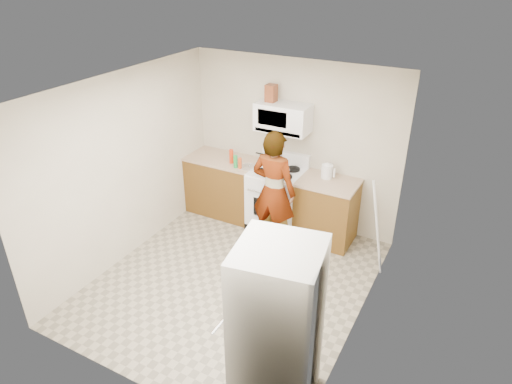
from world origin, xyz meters
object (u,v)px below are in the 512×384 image
Objects in this scene: kettle at (327,171)px; saucepan at (272,159)px; person at (274,191)px; gas_range at (277,198)px; fridge at (277,330)px; microwave at (283,118)px.

kettle is 0.78× the size of saucepan.
person reaches higher than saucepan.
fridge is (1.33, -2.78, 0.36)m from gas_range.
gas_range reaches higher than kettle.
gas_range is 4.54× the size of saucepan.
microwave is 3.05× the size of saucepan.
fridge is 3.31m from saucepan.
kettle is at bearing -1.18° from microwave.
person is 9.00× the size of kettle.
saucepan is at bearing 137.55° from gas_range.
gas_range is at bearing -42.45° from saucepan.
gas_range reaches higher than saucepan.
microwave is at bearing 90.00° from gas_range.
microwave is 0.70m from saucepan.
kettle is at bearing -128.96° from person.
microwave reaches higher than saucepan.
kettle is at bearing -3.17° from saucepan.
fridge reaches higher than kettle.
person reaches higher than gas_range.
gas_range is at bearing -69.02° from person.
saucepan is at bearing 168.88° from kettle.
microwave is (0.00, 0.13, 1.21)m from gas_range.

